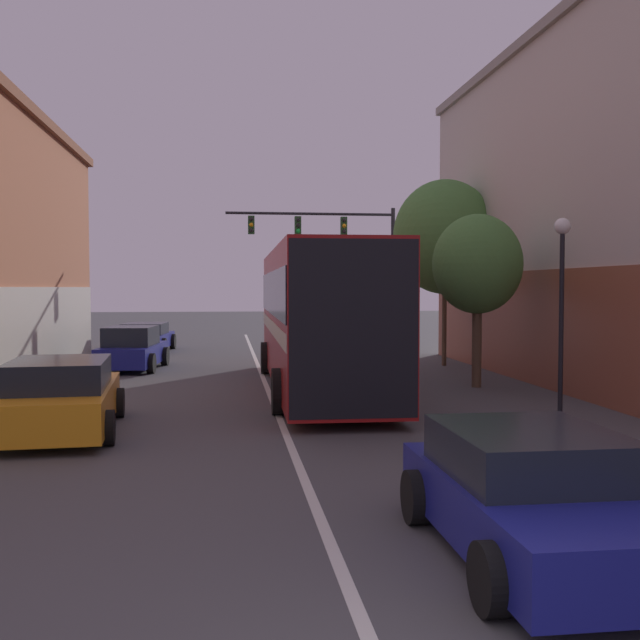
% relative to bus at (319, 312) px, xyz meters
% --- Properties ---
extents(lane_center_line, '(0.14, 44.99, 0.01)m').
position_rel_bus_xyz_m(lane_center_line, '(-1.34, 0.97, -2.06)').
color(lane_center_line, silver).
rests_on(lane_center_line, ground_plane).
extents(bus, '(2.95, 12.33, 3.69)m').
position_rel_bus_xyz_m(bus, '(0.00, 0.00, 0.00)').
color(bus, maroon).
rests_on(bus, ground_plane).
extents(hatchback_foreground, '(2.10, 3.93, 1.27)m').
position_rel_bus_xyz_m(hatchback_foreground, '(0.67, -12.50, -1.45)').
color(hatchback_foreground, navy).
rests_on(hatchback_foreground, ground_plane).
extents(parked_car_left_near, '(2.39, 4.73, 1.39)m').
position_rel_bus_xyz_m(parked_car_left_near, '(-5.52, -5.24, -1.40)').
color(parked_car_left_near, orange).
rests_on(parked_car_left_near, ground_plane).
extents(parked_car_left_mid, '(2.20, 4.10, 1.44)m').
position_rel_bus_xyz_m(parked_car_left_mid, '(-5.53, 5.60, -1.39)').
color(parked_car_left_mid, navy).
rests_on(parked_car_left_mid, ground_plane).
extents(parked_car_left_far, '(2.32, 4.42, 1.22)m').
position_rel_bus_xyz_m(parked_car_left_far, '(-5.82, 12.59, -1.47)').
color(parked_car_left_far, navy).
rests_on(parked_car_left_far, ground_plane).
extents(traffic_signal_gantry, '(7.58, 0.36, 6.28)m').
position_rel_bus_xyz_m(traffic_signal_gantry, '(2.52, 13.45, 2.61)').
color(traffic_signal_gantry, black).
rests_on(traffic_signal_gantry, ground_plane).
extents(street_lamp, '(0.34, 0.34, 4.16)m').
position_rel_bus_xyz_m(street_lamp, '(4.48, -4.89, 0.49)').
color(street_lamp, black).
rests_on(street_lamp, ground_plane).
extents(street_tree_near, '(2.46, 2.21, 4.71)m').
position_rel_bus_xyz_m(street_tree_near, '(4.34, -0.03, 1.27)').
color(street_tree_near, brown).
rests_on(street_tree_near, ground_plane).
extents(street_tree_far, '(3.59, 3.23, 6.44)m').
position_rel_bus_xyz_m(street_tree_far, '(5.09, 5.53, 2.40)').
color(street_tree_far, brown).
rests_on(street_tree_far, ground_plane).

